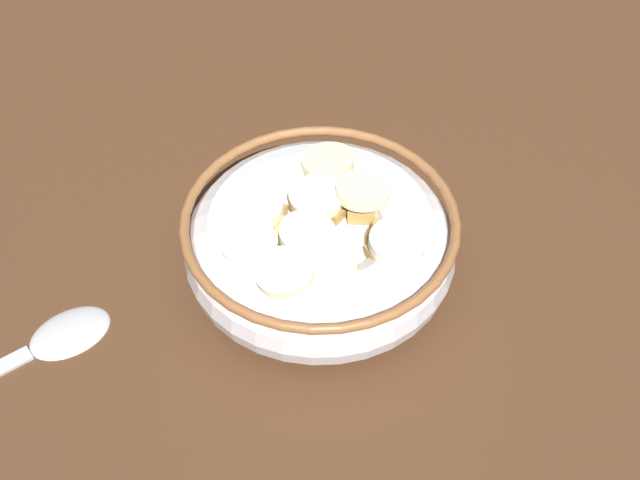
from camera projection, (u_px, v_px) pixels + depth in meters
The scene contains 3 objects.
ground_plane at pixel (320, 283), 54.17cm from camera, with size 105.48×105.48×2.00cm, color #472B19.
cereal_bowl at pixel (320, 242), 51.33cm from camera, with size 16.07×16.07×5.82cm.
spoon at pixel (37, 346), 49.38cm from camera, with size 15.27×9.40×0.80cm.
Camera 1 is at (4.67, 34.06, 40.95)cm, focal length 49.26 mm.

